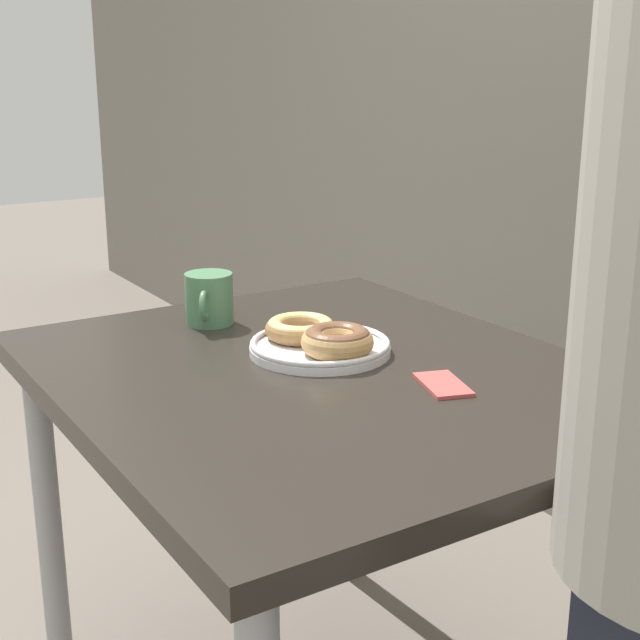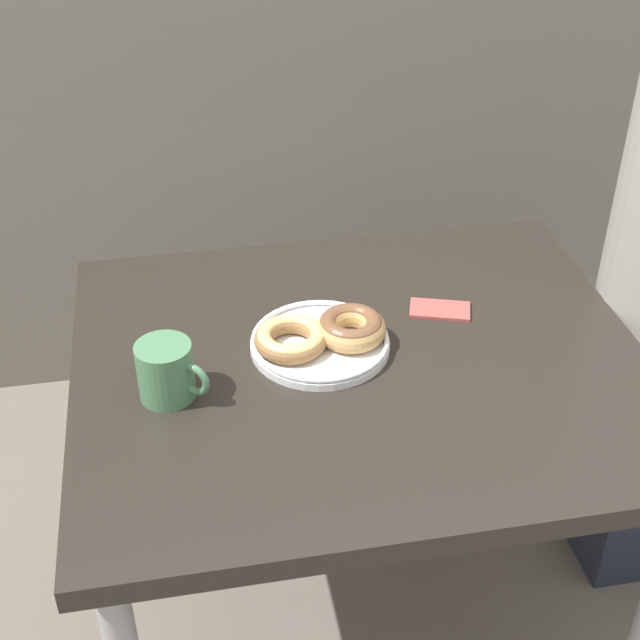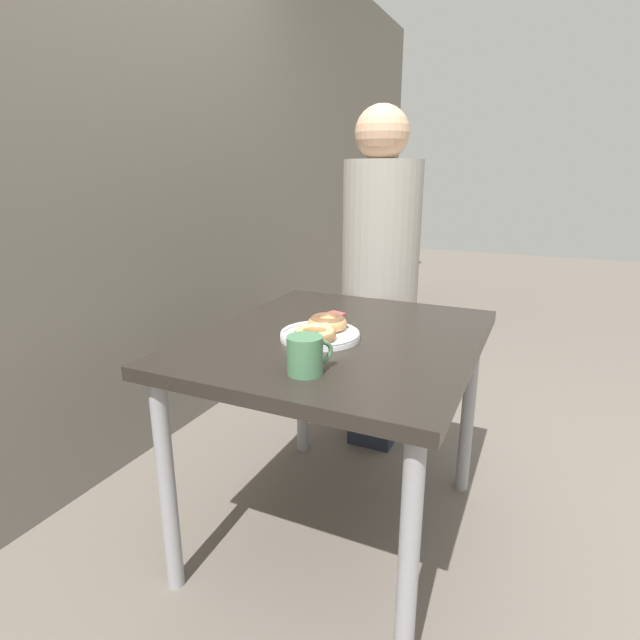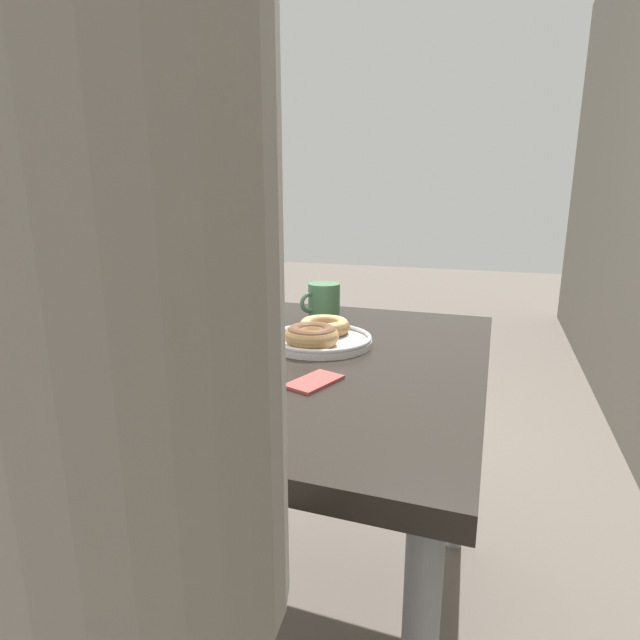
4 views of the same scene
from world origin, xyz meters
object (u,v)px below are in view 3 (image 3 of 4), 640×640
object	(u,v)px
dining_table	(340,359)
coffee_mug	(306,355)
person_figure	(381,274)
napkin	(330,315)
donut_plate	(321,330)

from	to	relation	value
dining_table	coffee_mug	distance (m)	0.36
person_figure	napkin	world-z (taller)	person_figure
coffee_mug	person_figure	xyz separation A→B (m)	(1.00, 0.13, 0.01)
dining_table	donut_plate	world-z (taller)	donut_plate
dining_table	coffee_mug	xyz separation A→B (m)	(-0.33, -0.04, 0.13)
dining_table	person_figure	bearing A→B (deg)	7.42
person_figure	napkin	xyz separation A→B (m)	(-0.49, 0.03, -0.06)
dining_table	person_figure	world-z (taller)	person_figure
dining_table	person_figure	distance (m)	0.69
napkin	dining_table	bearing A→B (deg)	-147.28
person_figure	coffee_mug	bearing A→B (deg)	-172.52
donut_plate	coffee_mug	distance (m)	0.28
dining_table	napkin	distance (m)	0.23
coffee_mug	person_figure	world-z (taller)	person_figure
coffee_mug	napkin	xyz separation A→B (m)	(0.51, 0.16, -0.05)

